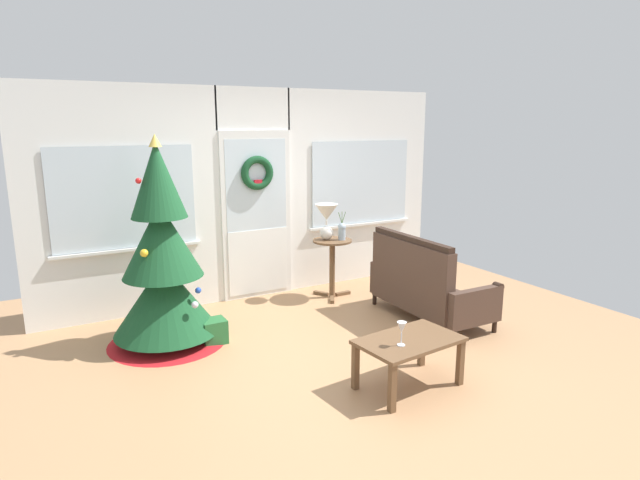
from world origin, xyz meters
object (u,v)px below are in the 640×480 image
object	(u,v)px
gift_box	(214,331)
wine_glass	(401,329)
christmas_tree	(163,270)
table_lamp	(326,217)
settee_sofa	(424,286)
side_table	(332,257)
flower_vase	(342,230)
coffee_table	(409,346)

from	to	relation	value
gift_box	wine_glass	bearing A→B (deg)	-60.90
christmas_tree	table_lamp	bearing A→B (deg)	11.95
settee_sofa	side_table	size ratio (longest dim) A/B	1.98
side_table	flower_vase	distance (m)	0.35
christmas_tree	coffee_table	world-z (taller)	christmas_tree
christmas_tree	settee_sofa	distance (m)	2.76
flower_vase	wine_glass	world-z (taller)	flower_vase
flower_vase	settee_sofa	bearing A→B (deg)	-70.21
christmas_tree	flower_vase	size ratio (longest dim) A/B	5.83
settee_sofa	flower_vase	xyz separation A→B (m)	(-0.39, 1.09, 0.48)
side_table	christmas_tree	bearing A→B (deg)	-169.40
flower_vase	coffee_table	bearing A→B (deg)	-108.18
christmas_tree	table_lamp	world-z (taller)	christmas_tree
flower_vase	wine_glass	bearing A→B (deg)	-110.78
coffee_table	gift_box	xyz separation A→B (m)	(-1.11, 1.66, -0.24)
settee_sofa	flower_vase	bearing A→B (deg)	109.79
side_table	coffee_table	xyz separation A→B (m)	(-0.64, -2.30, -0.16)
christmas_tree	table_lamp	size ratio (longest dim) A/B	4.64
settee_sofa	christmas_tree	bearing A→B (deg)	164.14
table_lamp	gift_box	size ratio (longest dim) A/B	1.85
table_lamp	wine_glass	world-z (taller)	table_lamp
settee_sofa	gift_box	bearing A→B (deg)	167.11
gift_box	table_lamp	bearing A→B (deg)	21.92
side_table	flower_vase	bearing A→B (deg)	-30.96
christmas_tree	side_table	xyz separation A→B (m)	(2.14, 0.40, -0.23)
table_lamp	flower_vase	world-z (taller)	table_lamp
gift_box	flower_vase	bearing A→B (deg)	17.40
coffee_table	wine_glass	size ratio (longest dim) A/B	4.55
coffee_table	wine_glass	bearing A→B (deg)	-153.14
flower_vase	table_lamp	bearing A→B (deg)	147.99
flower_vase	side_table	bearing A→B (deg)	149.04
table_lamp	flower_vase	distance (m)	0.25
settee_sofa	wine_glass	size ratio (longest dim) A/B	7.47
flower_vase	wine_glass	size ratio (longest dim) A/B	1.79
side_table	flower_vase	xyz separation A→B (m)	(0.10, -0.06, 0.33)
christmas_tree	coffee_table	xyz separation A→B (m)	(1.51, -1.90, -0.39)
wine_glass	christmas_tree	bearing A→B (deg)	124.68
table_lamp	coffee_table	bearing A→B (deg)	-103.82
gift_box	coffee_table	bearing A→B (deg)	-56.35
wine_glass	settee_sofa	bearing A→B (deg)	43.95
side_table	coffee_table	size ratio (longest dim) A/B	0.83
settee_sofa	table_lamp	xyz separation A→B (m)	(-0.55, 1.19, 0.64)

